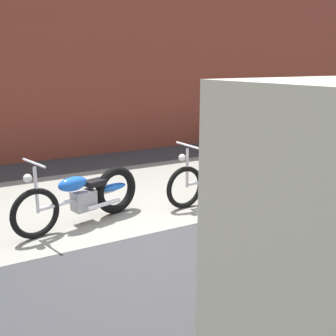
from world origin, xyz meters
name	(u,v)px	position (x,y,z in m)	size (l,w,h in m)	color
ground_plane	(148,234)	(0.00, 0.00, 0.00)	(80.00, 80.00, 0.00)	#38383A
sidewalk_slab	(104,197)	(0.00, 1.75, 0.00)	(36.00, 3.50, 0.01)	gray
brick_building_wall	(48,60)	(0.00, 5.20, 2.29)	(36.00, 0.50, 4.58)	brown
motorcycle_blue	(88,195)	(-0.55, 0.82, 0.40)	(1.96, 0.78, 1.03)	black
motorcycle_red	(224,176)	(1.76, 0.68, 0.40)	(2.01, 0.58, 1.03)	black
traffic_cone	(282,151)	(4.55, 2.21, 0.25)	(0.40, 0.40, 0.55)	orange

